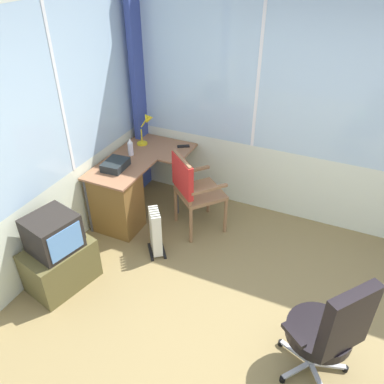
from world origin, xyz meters
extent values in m
cube|color=olive|center=(0.00, 0.00, -0.03)|extent=(5.02, 5.68, 0.06)
cube|color=silver|center=(0.00, 2.37, 0.43)|extent=(4.02, 0.06, 0.85)
cube|color=silver|center=(0.00, 2.37, 1.68)|extent=(3.94, 0.06, 1.67)
cube|color=white|center=(0.67, 2.37, 1.68)|extent=(0.04, 0.07, 1.67)
cube|color=silver|center=(2.04, 0.00, 0.43)|extent=(0.06, 4.68, 0.85)
cube|color=silver|center=(2.04, 0.00, 1.68)|extent=(0.06, 4.59, 1.67)
cube|color=white|center=(2.04, 0.78, 1.68)|extent=(0.07, 0.04, 1.67)
cube|color=#374893|center=(1.91, 2.24, 1.30)|extent=(0.25, 0.07, 2.60)
cube|color=#936343|center=(1.33, 2.03, 0.73)|extent=(1.31, 0.57, 0.02)
cube|color=#936343|center=(1.70, 1.61, 0.73)|extent=(0.57, 0.27, 0.02)
cube|color=brown|center=(0.91, 2.03, 0.35)|extent=(0.40, 0.53, 0.71)
cylinder|color=#4C4C51|center=(1.46, 1.52, 0.36)|extent=(0.04, 0.04, 0.72)
cylinder|color=#4C4C51|center=(0.72, 2.28, 0.36)|extent=(0.04, 0.04, 0.72)
cylinder|color=yellow|center=(1.69, 2.11, 0.75)|extent=(0.13, 0.13, 0.02)
cylinder|color=yellow|center=(1.69, 2.11, 0.85)|extent=(0.02, 0.02, 0.18)
cylinder|color=yellow|center=(1.74, 2.08, 1.03)|extent=(0.04, 0.11, 0.16)
cone|color=yellow|center=(1.79, 2.04, 1.07)|extent=(0.15, 0.14, 0.12)
cube|color=black|center=(1.83, 1.60, 0.75)|extent=(0.12, 0.15, 0.02)
cylinder|color=white|center=(1.38, 2.09, 0.82)|extent=(0.06, 0.06, 0.16)
cone|color=white|center=(1.38, 2.09, 0.93)|extent=(0.06, 0.06, 0.06)
cube|color=#1F2627|center=(1.04, 2.07, 0.79)|extent=(0.31, 0.25, 0.09)
cylinder|color=#906743|center=(1.36, 0.84, 0.23)|extent=(0.04, 0.04, 0.46)
cylinder|color=#906743|center=(1.64, 1.17, 0.23)|extent=(0.04, 0.04, 0.46)
cylinder|color=#906743|center=(1.02, 1.13, 0.23)|extent=(0.04, 0.04, 0.46)
cylinder|color=#906743|center=(1.31, 1.46, 0.23)|extent=(0.04, 0.04, 0.46)
cube|color=#906743|center=(1.33, 1.15, 0.48)|extent=(0.68, 0.68, 0.04)
cube|color=#906743|center=(1.17, 1.30, 0.74)|extent=(0.31, 0.35, 0.48)
cube|color=red|center=(1.17, 1.30, 0.76)|extent=(0.34, 0.38, 0.40)
cube|color=#906743|center=(1.19, 0.99, 0.66)|extent=(0.35, 0.31, 0.03)
cube|color=#906743|center=(1.48, 1.32, 0.66)|extent=(0.35, 0.31, 0.03)
cube|color=#B7B7BF|center=(-0.09, -0.31, 0.04)|extent=(0.24, 0.20, 0.02)
cylinder|color=black|center=(-0.20, -0.23, 0.02)|extent=(0.05, 0.05, 0.05)
cube|color=#B7B7BF|center=(-0.10, -0.48, 0.04)|extent=(0.25, 0.19, 0.02)
cube|color=#B7B7BF|center=(0.06, -0.53, 0.04)|extent=(0.11, 0.28, 0.02)
cylinder|color=black|center=(0.10, -0.67, 0.02)|extent=(0.05, 0.05, 0.05)
cube|color=#B7B7BF|center=(0.16, -0.40, 0.04)|extent=(0.28, 0.05, 0.02)
cylinder|color=black|center=(0.30, -0.41, 0.02)|extent=(0.05, 0.05, 0.05)
cube|color=#B7B7BF|center=(0.07, -0.27, 0.04)|extent=(0.13, 0.28, 0.02)
cylinder|color=black|center=(0.12, -0.14, 0.02)|extent=(0.05, 0.05, 0.05)
cylinder|color=#B7B7BF|center=(0.02, -0.40, 0.23)|extent=(0.05, 0.05, 0.34)
cylinder|color=black|center=(0.02, -0.40, 0.44)|extent=(0.50, 0.50, 0.09)
cube|color=black|center=(-0.10, -0.55, 0.77)|extent=(0.39, 0.33, 0.56)
cube|color=black|center=(0.23, -0.57, 0.57)|extent=(0.17, 0.20, 0.04)
cube|color=black|center=(-0.19, -0.23, 0.57)|extent=(0.17, 0.20, 0.04)
cube|color=brown|center=(-0.08, 2.04, 0.23)|extent=(0.72, 0.58, 0.46)
cube|color=black|center=(-0.08, 2.04, 0.64)|extent=(0.50, 0.49, 0.36)
cube|color=#598FD0|center=(-0.12, 1.84, 0.64)|extent=(0.34, 0.09, 0.28)
cube|color=#262628|center=(0.06, 2.01, 0.49)|extent=(0.30, 0.27, 0.07)
cube|color=silver|center=(0.62, 1.34, 0.29)|extent=(0.08, 0.09, 0.53)
cube|color=silver|center=(0.66, 1.36, 0.29)|extent=(0.08, 0.09, 0.53)
cube|color=silver|center=(0.69, 1.39, 0.29)|extent=(0.08, 0.09, 0.53)
cube|color=silver|center=(0.72, 1.41, 0.29)|extent=(0.08, 0.09, 0.53)
cube|color=silver|center=(0.75, 1.44, 0.29)|extent=(0.08, 0.09, 0.53)
cube|color=silver|center=(0.79, 1.47, 0.29)|extent=(0.08, 0.09, 0.53)
cube|color=black|center=(0.75, 1.35, 0.01)|extent=(0.23, 0.19, 0.03)
cube|color=black|center=(0.66, 1.46, 0.01)|extent=(0.23, 0.19, 0.03)
cube|color=silver|center=(0.82, 1.49, 0.32)|extent=(0.10, 0.10, 0.37)
camera|label=1|loc=(-2.08, -0.30, 2.95)|focal=36.34mm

